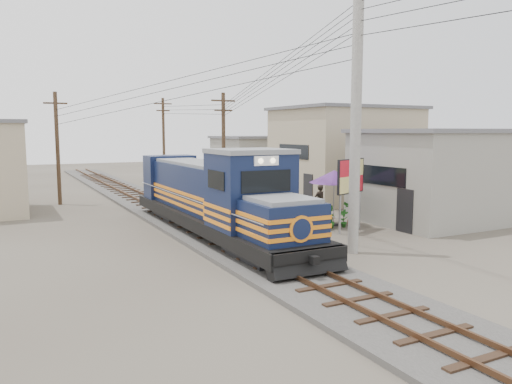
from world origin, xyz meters
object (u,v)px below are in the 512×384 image
locomotive (214,199)px  vendor (319,202)px  market_umbrella (334,177)px  billboard (351,178)px

locomotive → vendor: size_ratio=8.34×
market_umbrella → vendor: 2.40m
locomotive → vendor: bearing=13.1°
vendor → market_umbrella: bearing=68.3°
billboard → locomotive: bearing=140.5°
market_umbrella → locomotive: bearing=177.0°
billboard → vendor: 3.75m
locomotive → billboard: bearing=-17.1°
market_umbrella → vendor: size_ratio=1.48×
locomotive → billboard: (5.95, -1.83, 0.79)m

